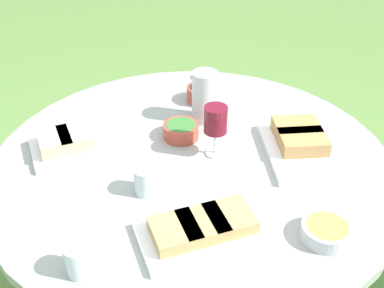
{
  "coord_description": "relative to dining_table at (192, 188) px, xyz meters",
  "views": [
    {
      "loc": [
        -0.23,
        1.24,
        1.69
      ],
      "look_at": [
        0.0,
        0.0,
        0.83
      ],
      "focal_mm": 45.0,
      "sensor_mm": 36.0,
      "label": 1
    }
  ],
  "objects": [
    {
      "name": "water_pitcher",
      "position": [
        0.0,
        -0.25,
        0.21
      ],
      "size": [
        0.1,
        0.09,
        0.19
      ],
      "color": "silver",
      "rests_on": "dining_table"
    },
    {
      "name": "platter_charcuterie",
      "position": [
        -0.34,
        -0.12,
        0.15
      ],
      "size": [
        0.31,
        0.39,
        0.07
      ],
      "color": "white",
      "rests_on": "dining_table"
    },
    {
      "name": "wine_glass",
      "position": [
        -0.07,
        -0.04,
        0.25
      ],
      "size": [
        0.08,
        0.08,
        0.18
      ],
      "color": "silver",
      "rests_on": "dining_table"
    },
    {
      "name": "cup_water_near",
      "position": [
        0.18,
        0.51,
        0.16
      ],
      "size": [
        0.07,
        0.07,
        0.09
      ],
      "color": "silver",
      "rests_on": "dining_table"
    },
    {
      "name": "bowl_olives",
      "position": [
        0.03,
        -0.39,
        0.15
      ],
      "size": [
        0.11,
        0.11,
        0.06
      ],
      "color": "#B74733",
      "rests_on": "dining_table"
    },
    {
      "name": "platter_bread_main",
      "position": [
        -0.09,
        0.33,
        0.15
      ],
      "size": [
        0.39,
        0.33,
        0.06
      ],
      "color": "white",
      "rests_on": "dining_table"
    },
    {
      "name": "cup_water_far",
      "position": [
        0.1,
        0.18,
        0.16
      ],
      "size": [
        0.07,
        0.07,
        0.09
      ],
      "color": "silver",
      "rests_on": "dining_table"
    },
    {
      "name": "bowl_fries",
      "position": [
        -0.41,
        0.28,
        0.14
      ],
      "size": [
        0.13,
        0.13,
        0.04
      ],
      "color": "silver",
      "rests_on": "dining_table"
    },
    {
      "name": "bowl_salad",
      "position": [
        0.06,
        -0.12,
        0.15
      ],
      "size": [
        0.12,
        0.12,
        0.05
      ],
      "color": "#B74733",
      "rests_on": "dining_table"
    },
    {
      "name": "platter_sandwich_side",
      "position": [
        0.4,
        0.02,
        0.15
      ],
      "size": [
        0.35,
        0.32,
        0.07
      ],
      "color": "white",
      "rests_on": "dining_table"
    },
    {
      "name": "dining_table",
      "position": [
        0.0,
        0.0,
        0.0
      ],
      "size": [
        1.3,
        1.3,
        0.77
      ],
      "color": "#4C4C51",
      "rests_on": "ground_plane"
    }
  ]
}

